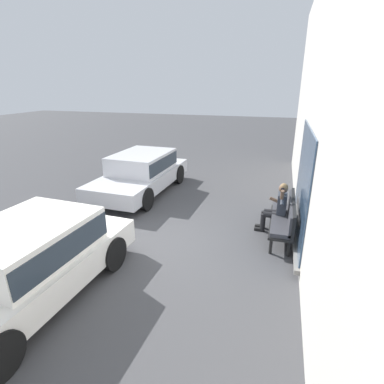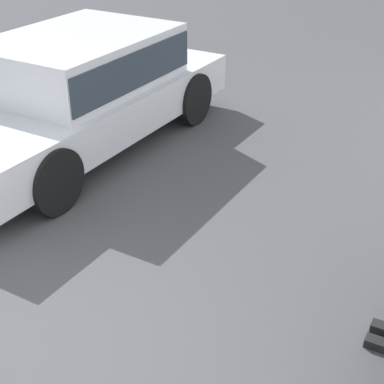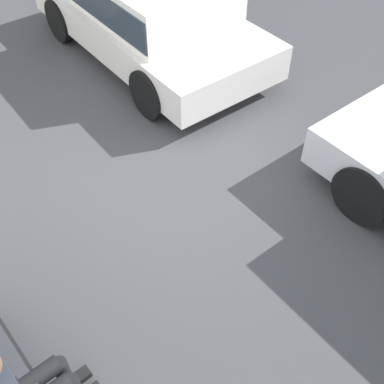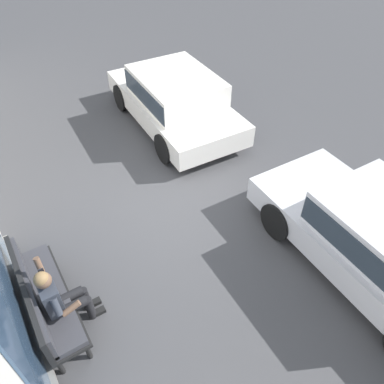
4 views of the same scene
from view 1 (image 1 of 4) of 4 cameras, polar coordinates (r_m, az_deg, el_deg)
The scene contains 6 objects.
ground_plane at distance 7.31m, azimuth -6.66°, elevation -9.73°, with size 60.00×60.00×0.00m, color #424244.
building_facade at distance 5.88m, azimuth 25.05°, elevation 13.26°, with size 18.00×0.51×6.22m.
bench at distance 7.67m, azimuth 17.45°, elevation -4.48°, with size 1.98×0.55×0.97m.
person_on_phone at distance 7.84m, azimuth 15.95°, elevation -2.71°, with size 0.73×0.74×1.31m.
parked_car_near at distance 10.52m, azimuth -9.60°, elevation 4.03°, with size 4.47×2.07×1.36m.
parked_car_mid at distance 5.98m, azimuth -29.03°, elevation -11.07°, with size 4.27×2.14×1.39m.
Camera 1 is at (5.80, 2.60, 3.61)m, focal length 28.00 mm.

